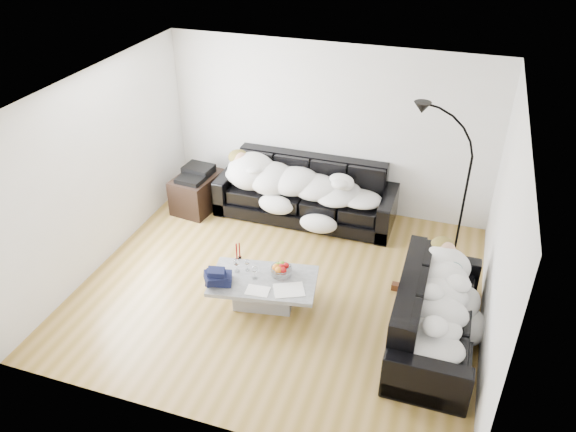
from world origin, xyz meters
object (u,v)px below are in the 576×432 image
(candle_right, at_px, (240,251))
(floor_lamp, at_px, (464,201))
(sofa_back, at_px, (306,191))
(wine_glass_a, at_px, (247,265))
(sleeper_back, at_px, (305,181))
(wine_glass_c, at_px, (255,272))
(fruit_bowl, at_px, (281,269))
(sleeper_right, at_px, (439,297))
(wine_glass_b, at_px, (237,266))
(av_cabinet, at_px, (198,192))
(shoes, at_px, (409,285))
(coffee_table, at_px, (264,291))
(candle_left, at_px, (237,252))
(sofa_right, at_px, (437,312))
(stereo, at_px, (196,172))

(candle_right, xyz_separation_m, floor_lamp, (2.62, 1.30, 0.50))
(sofa_back, bearing_deg, wine_glass_a, -93.88)
(sleeper_back, relative_size, wine_glass_c, 12.68)
(fruit_bowl, bearing_deg, wine_glass_a, -172.85)
(sleeper_right, bearing_deg, candle_right, 82.95)
(sleeper_right, bearing_deg, wine_glass_a, 87.50)
(wine_glass_b, distance_m, av_cabinet, 2.34)
(sleeper_right, xyz_separation_m, wine_glass_c, (-2.17, -0.02, -0.17))
(sofa_back, xyz_separation_m, shoes, (1.79, -1.29, -0.40))
(candle_right, bearing_deg, wine_glass_b, -74.76)
(coffee_table, xyz_separation_m, wine_glass_a, (-0.25, 0.11, 0.27))
(candle_left, relative_size, shoes, 0.59)
(sleeper_right, height_order, av_cabinet, sleeper_right)
(av_cabinet, height_order, floor_lamp, floor_lamp)
(sleeper_back, height_order, wine_glass_c, sleeper_back)
(sofa_right, relative_size, coffee_table, 1.59)
(wine_glass_a, relative_size, candle_left, 0.62)
(sofa_right, height_order, fruit_bowl, sofa_right)
(sleeper_back, bearing_deg, sofa_back, 90.00)
(sleeper_back, relative_size, shoes, 5.29)
(coffee_table, bearing_deg, stereo, 134.12)
(wine_glass_a, relative_size, floor_lamp, 0.08)
(sleeper_right, height_order, wine_glass_b, sleeper_right)
(sleeper_back, relative_size, sleeper_right, 1.31)
(stereo, bearing_deg, shoes, -11.14)
(candle_left, distance_m, av_cabinet, 2.12)
(wine_glass_b, bearing_deg, sleeper_right, -0.80)
(sleeper_right, height_order, coffee_table, sleeper_right)
(sofa_back, xyz_separation_m, sofa_right, (2.18, -2.14, -0.03))
(sofa_back, height_order, shoes, sofa_back)
(sleeper_right, distance_m, fruit_bowl, 1.90)
(sleeper_right, distance_m, stereo, 4.30)
(sofa_back, distance_m, wine_glass_b, 2.13)
(av_cabinet, bearing_deg, wine_glass_a, -41.28)
(coffee_table, relative_size, candle_right, 5.65)
(sofa_back, relative_size, coffee_table, 2.12)
(wine_glass_a, distance_m, stereo, 2.36)
(coffee_table, distance_m, fruit_bowl, 0.36)
(sofa_back, height_order, wine_glass_a, sofa_back)
(fruit_bowl, bearing_deg, coffee_table, -137.30)
(sofa_back, distance_m, av_cabinet, 1.73)
(sleeper_back, bearing_deg, av_cabinet, -172.21)
(coffee_table, bearing_deg, fruit_bowl, 42.70)
(sleeper_back, xyz_separation_m, sleeper_right, (2.18, -2.09, -0.02))
(shoes, xyz_separation_m, av_cabinet, (-3.49, 1.01, 0.23))
(sleeper_right, height_order, wine_glass_c, sleeper_right)
(wine_glass_a, xyz_separation_m, candle_left, (-0.20, 0.15, 0.05))
(sofa_back, xyz_separation_m, stereo, (-1.70, -0.28, 0.18))
(wine_glass_b, relative_size, floor_lamp, 0.09)
(sleeper_right, xyz_separation_m, shoes, (-0.39, 0.85, -0.58))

